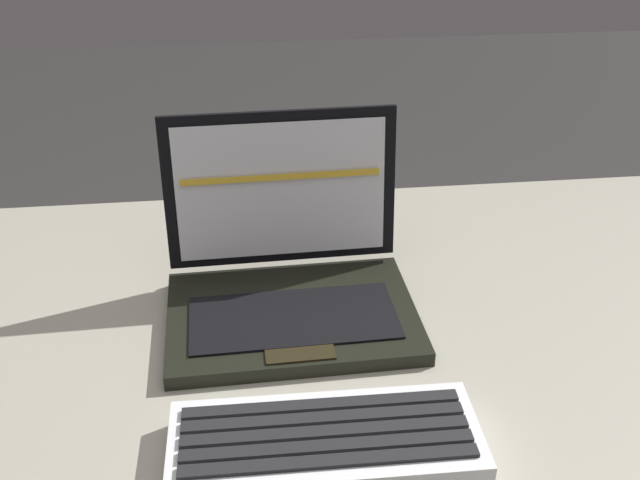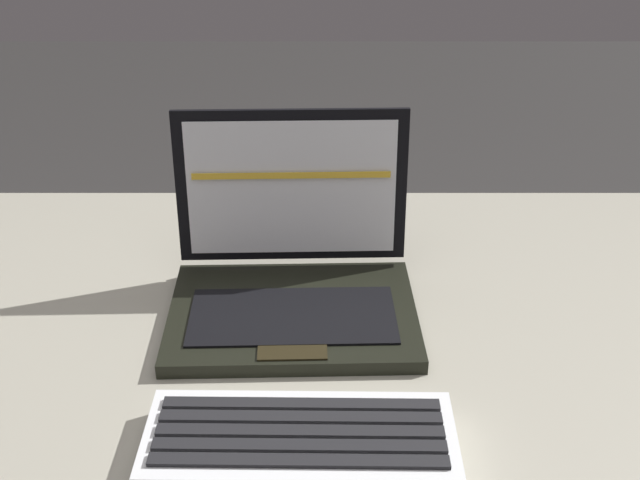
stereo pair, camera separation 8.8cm
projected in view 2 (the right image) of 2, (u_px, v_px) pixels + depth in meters
desk at (279, 393)px, 0.96m from camera, size 1.65×0.83×0.71m
laptop_front at (293, 275)px, 0.97m from camera, size 0.32×0.25×0.24m
external_keyboard at (301, 443)px, 0.75m from camera, size 0.31×0.13×0.04m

